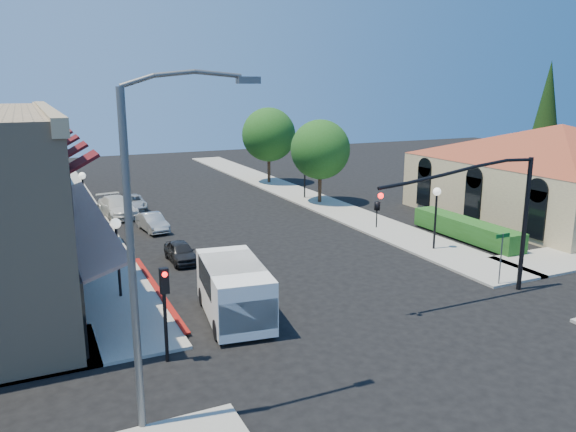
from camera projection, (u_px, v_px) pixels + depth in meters
name	position (u px, v px, depth m)	size (l,w,h in m)	color
ground	(391.00, 335.00, 20.78)	(120.00, 120.00, 0.00)	black
sidewalk_left	(75.00, 211.00, 40.95)	(3.50, 50.00, 0.12)	gray
sidewalk_right	(291.00, 192.00, 48.18)	(3.50, 50.00, 0.12)	gray
curb_red_strip	(158.00, 293.00, 24.98)	(0.25, 10.00, 0.06)	maroon
mission_building	(558.00, 162.00, 39.15)	(30.12, 30.12, 6.40)	tan
hedge	(465.00, 240.00, 33.55)	(1.40, 8.00, 1.10)	#1E5117
conifer_far	(546.00, 117.00, 46.76)	(3.20, 3.20, 11.00)	#382816
street_tree_a	(320.00, 150.00, 42.85)	(4.56, 4.56, 6.48)	#382816
street_tree_b	(269.00, 135.00, 51.58)	(4.94, 4.94, 7.02)	#382816
signal_mast_arm	(490.00, 205.00, 23.58)	(8.01, 0.39, 6.00)	black
secondary_signal	(165.00, 297.00, 18.18)	(0.28, 0.42, 3.32)	black
cobra_streetlight	(144.00, 239.00, 14.03)	(3.60, 0.25, 9.31)	#595B5E
street_name_sign	(502.00, 251.00, 25.43)	(0.80, 0.06, 2.50)	#595B5E
lamppost_left_near	(117.00, 238.00, 23.69)	(0.44, 0.44, 3.57)	black
lamppost_left_far	(83.00, 185.00, 36.03)	(0.44, 0.44, 3.57)	black
lamppost_right_near	(436.00, 203.00, 30.72)	(0.44, 0.44, 3.57)	black
lamppost_right_far	(305.00, 165.00, 44.82)	(0.44, 0.44, 3.57)	black
white_van	(234.00, 288.00, 21.94)	(2.84, 5.29, 2.23)	white
parked_car_a	(181.00, 252.00, 29.25)	(1.26, 3.13, 1.07)	black
parked_car_b	(152.00, 222.00, 35.41)	(1.19, 3.41, 1.12)	#9DA0A1
parked_car_c	(117.00, 207.00, 39.27)	(1.93, 4.75, 1.38)	silver
parked_car_d	(133.00, 202.00, 41.59)	(1.75, 3.79, 1.05)	#B4B7B9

